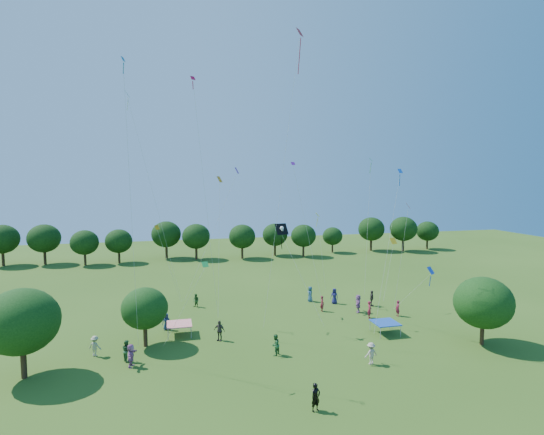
# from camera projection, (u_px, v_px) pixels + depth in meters

# --- Properties ---
(near_tree_west) EXTENTS (5.16, 5.16, 6.47)m
(near_tree_west) POSITION_uv_depth(u_px,v_px,m) (21.00, 321.00, 29.84)
(near_tree_west) COLOR #422B19
(near_tree_west) RESTS_ON ground
(near_tree_north) EXTENTS (3.86, 3.86, 5.04)m
(near_tree_north) POSITION_uv_depth(u_px,v_px,m) (145.00, 308.00, 35.63)
(near_tree_north) COLOR #422B19
(near_tree_north) RESTS_ON ground
(near_tree_east) EXTENTS (4.83, 4.83, 5.86)m
(near_tree_east) POSITION_uv_depth(u_px,v_px,m) (483.00, 303.00, 35.94)
(near_tree_east) COLOR #422B19
(near_tree_east) RESTS_ON ground
(treeline) EXTENTS (88.01, 8.77, 6.77)m
(treeline) POSITION_uv_depth(u_px,v_px,m) (207.00, 236.00, 74.93)
(treeline) COLOR #422B19
(treeline) RESTS_ON ground
(tent_red_stripe) EXTENTS (2.20, 2.20, 1.10)m
(tent_red_stripe) POSITION_uv_depth(u_px,v_px,m) (179.00, 324.00, 38.37)
(tent_red_stripe) COLOR red
(tent_red_stripe) RESTS_ON ground
(tent_blue) EXTENTS (2.20, 2.20, 1.10)m
(tent_blue) POSITION_uv_depth(u_px,v_px,m) (385.00, 323.00, 38.72)
(tent_blue) COLOR #18439E
(tent_blue) RESTS_ON ground
(man_in_black) EXTENTS (0.76, 0.62, 1.76)m
(man_in_black) POSITION_uv_depth(u_px,v_px,m) (316.00, 397.00, 25.83)
(man_in_black) COLOR black
(man_in_black) RESTS_ON ground
(crowd_person_0) EXTENTS (0.96, 0.92, 1.75)m
(crowd_person_0) POSITION_uv_depth(u_px,v_px,m) (334.00, 296.00, 48.08)
(crowd_person_0) COLOR navy
(crowd_person_0) RESTS_ON ground
(crowd_person_1) EXTENTS (0.60, 0.75, 1.75)m
(crowd_person_1) POSITION_uv_depth(u_px,v_px,m) (369.00, 310.00, 43.11)
(crowd_person_1) COLOR maroon
(crowd_person_1) RESTS_ON ground
(crowd_person_2) EXTENTS (0.75, 0.94, 1.67)m
(crowd_person_2) POSITION_uv_depth(u_px,v_px,m) (127.00, 351.00, 32.94)
(crowd_person_2) COLOR #285E2D
(crowd_person_2) RESTS_ON ground
(crowd_person_3) EXTENTS (1.19, 0.73, 1.69)m
(crowd_person_3) POSITION_uv_depth(u_px,v_px,m) (371.00, 353.00, 32.38)
(crowd_person_3) COLOR #AE9D8B
(crowd_person_3) RESTS_ON ground
(crowd_person_4) EXTENTS (0.92, 1.13, 1.76)m
(crowd_person_4) POSITION_uv_depth(u_px,v_px,m) (372.00, 298.00, 47.17)
(crowd_person_4) COLOR #362D2B
(crowd_person_4) RESTS_ON ground
(crowd_person_5) EXTENTS (0.91, 1.74, 1.78)m
(crowd_person_5) POSITION_uv_depth(u_px,v_px,m) (131.00, 355.00, 31.92)
(crowd_person_5) COLOR #A25E9C
(crowd_person_5) RESTS_ON ground
(crowd_person_6) EXTENTS (0.56, 0.91, 1.75)m
(crowd_person_6) POSITION_uv_depth(u_px,v_px,m) (310.00, 294.00, 48.93)
(crowd_person_6) COLOR navy
(crowd_person_6) RESTS_ON ground
(crowd_person_7) EXTENTS (0.40, 0.62, 1.64)m
(crowd_person_7) POSITION_uv_depth(u_px,v_px,m) (398.00, 308.00, 43.74)
(crowd_person_7) COLOR maroon
(crowd_person_7) RESTS_ON ground
(crowd_person_8) EXTENTS (0.93, 0.91, 1.71)m
(crowd_person_8) POSITION_uv_depth(u_px,v_px,m) (275.00, 345.00, 34.02)
(crowd_person_8) COLOR #285E2D
(crowd_person_8) RESTS_ON ground
(crowd_person_9) EXTENTS (1.19, 0.93, 1.66)m
(crowd_person_9) POSITION_uv_depth(u_px,v_px,m) (95.00, 346.00, 33.85)
(crowd_person_9) COLOR #A3A282
(crowd_person_9) RESTS_ON ground
(crowd_person_10) EXTENTS (1.13, 0.99, 1.78)m
(crowd_person_10) POSITION_uv_depth(u_px,v_px,m) (219.00, 331.00, 37.12)
(crowd_person_10) COLOR #3B362F
(crowd_person_10) RESTS_ON ground
(crowd_person_11) EXTENTS (1.31, 1.89, 1.91)m
(crowd_person_11) POSITION_uv_depth(u_px,v_px,m) (358.00, 304.00, 44.93)
(crowd_person_11) COLOR #905694
(crowd_person_11) RESTS_ON ground
(crowd_person_12) EXTENTS (0.81, 0.50, 1.56)m
(crowd_person_12) POSITION_uv_depth(u_px,v_px,m) (166.00, 322.00, 39.76)
(crowd_person_12) COLOR #1A2B4D
(crowd_person_12) RESTS_ON ground
(crowd_person_13) EXTENTS (0.42, 0.64, 1.69)m
(crowd_person_13) POSITION_uv_depth(u_px,v_px,m) (322.00, 304.00, 45.31)
(crowd_person_13) COLOR maroon
(crowd_person_13) RESTS_ON ground
(crowd_person_14) EXTENTS (0.80, 0.79, 1.49)m
(crowd_person_14) POSITION_uv_depth(u_px,v_px,m) (196.00, 301.00, 46.75)
(crowd_person_14) COLOR #254F22
(crowd_person_14) RESTS_ON ground
(pirate_kite) EXTENTS (3.56, 3.96, 8.72)m
(pirate_kite) POSITION_uv_depth(u_px,v_px,m) (282.00, 230.00, 38.95)
(pirate_kite) COLOR black
(red_high_kite) EXTENTS (4.00, 1.82, 25.88)m
(red_high_kite) POSITION_uv_depth(u_px,v_px,m) (294.00, 86.00, 36.85)
(red_high_kite) COLOR red
(small_kite_0) EXTENTS (1.06, 3.61, 10.70)m
(small_kite_0) POSITION_uv_depth(u_px,v_px,m) (406.00, 223.00, 38.33)
(small_kite_0) COLOR red
(small_kite_1) EXTENTS (0.90, 2.95, 13.10)m
(small_kite_1) POSITION_uv_depth(u_px,v_px,m) (219.00, 200.00, 40.94)
(small_kite_1) COLOR orange
(small_kite_2) EXTENTS (2.10, 1.54, 6.48)m
(small_kite_2) POSITION_uv_depth(u_px,v_px,m) (393.00, 246.00, 45.63)
(small_kite_2) COLOR #F8AE16
(small_kite_3) EXTENTS (3.25, 3.78, 7.13)m
(small_kite_3) POSITION_uv_depth(u_px,v_px,m) (196.00, 283.00, 29.99)
(small_kite_3) COLOR green
(small_kite_4) EXTENTS (1.48, 4.77, 5.06)m
(small_kite_4) POSITION_uv_depth(u_px,v_px,m) (428.00, 275.00, 37.84)
(small_kite_4) COLOR blue
(small_kite_5) EXTENTS (3.09, 1.38, 14.51)m
(small_kite_5) POSITION_uv_depth(u_px,v_px,m) (302.00, 208.00, 42.17)
(small_kite_5) COLOR #5A1685
(small_kite_6) EXTENTS (5.15, 1.65, 21.65)m
(small_kite_6) POSITION_uv_depth(u_px,v_px,m) (138.00, 137.00, 42.97)
(small_kite_6) COLOR white
(small_kite_7) EXTENTS (0.63, 0.42, 21.65)m
(small_kite_7) POSITION_uv_depth(u_px,v_px,m) (128.00, 156.00, 31.29)
(small_kite_7) COLOR #0B6EA7
(small_kite_8) EXTENTS (2.28, 1.48, 21.53)m
(small_kite_8) POSITION_uv_depth(u_px,v_px,m) (201.00, 159.00, 37.00)
(small_kite_8) COLOR red
(small_kite_9) EXTENTS (2.46, 0.94, 8.19)m
(small_kite_9) POSITION_uv_depth(u_px,v_px,m) (161.00, 241.00, 43.03)
(small_kite_9) COLOR orange
(small_kite_10) EXTENTS (1.53, 0.75, 9.04)m
(small_kite_10) POSITION_uv_depth(u_px,v_px,m) (319.00, 227.00, 47.74)
(small_kite_10) COLOR yellow
(small_kite_11) EXTENTS (1.82, 2.44, 15.22)m
(small_kite_11) POSITION_uv_depth(u_px,v_px,m) (370.00, 187.00, 48.00)
(small_kite_11) COLOR green
(small_kite_12) EXTENTS (2.86, 1.22, 13.69)m
(small_kite_12) POSITION_uv_depth(u_px,v_px,m) (394.00, 211.00, 35.59)
(small_kite_12) COLOR blue
(small_kite_13) EXTENTS (6.08, 0.89, 14.07)m
(small_kite_13) POSITION_uv_depth(u_px,v_px,m) (229.00, 190.00, 45.33)
(small_kite_13) COLOR purple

